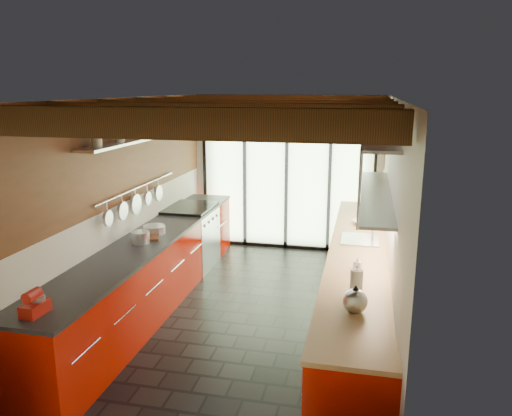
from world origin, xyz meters
name	(u,v)px	position (x,y,z in m)	size (l,w,h in m)	color
ground	(250,314)	(0.00, 0.00, 0.00)	(5.50, 5.50, 0.00)	black
room_shell	(250,182)	(0.00, 0.00, 1.65)	(5.50, 5.50, 5.50)	silver
ceiling_beams	(257,110)	(0.00, 0.38, 2.46)	(3.14, 5.06, 4.90)	#593316
glass_door	(287,153)	(0.00, 2.69, 1.66)	(2.95, 0.10, 2.90)	#C6EAAD
left_counter	(152,271)	(-1.28, 0.00, 0.46)	(0.68, 5.00, 0.92)	#B51000
range_stove	(191,237)	(-1.28, 1.45, 0.47)	(0.66, 0.90, 0.97)	silver
right_counter	(357,288)	(1.27, 0.00, 0.46)	(0.68, 5.00, 0.92)	#B51000
sink_assembly	(361,237)	(1.29, 0.40, 0.96)	(0.45, 0.52, 0.43)	silver
upper_cabinets_right	(378,166)	(1.43, 0.30, 1.85)	(0.34, 3.00, 3.00)	silver
left_wall_fixtures	(138,160)	(-1.47, 0.18, 1.85)	(0.28, 2.60, 0.96)	silver
stand_mixer	(35,304)	(-1.27, -2.24, 1.01)	(0.15, 0.25, 0.22)	#AC170D
pot_large	(140,237)	(-1.27, -0.29, 0.99)	(0.22, 0.22, 0.14)	silver
pot_small	(154,230)	(-1.27, 0.11, 0.97)	(0.27, 0.27, 0.11)	silver
cutting_board	(148,236)	(-1.27, -0.07, 0.94)	(0.25, 0.35, 0.03)	brown
kettle	(355,300)	(1.27, -1.63, 1.03)	(0.23, 0.27, 0.24)	silver
paper_towel	(356,284)	(1.27, -1.34, 1.05)	(0.12, 0.12, 0.30)	white
soap_bottle	(358,264)	(1.27, -0.70, 1.00)	(0.07, 0.08, 0.16)	silver
bowl	(361,222)	(1.27, 1.13, 0.95)	(0.22, 0.22, 0.05)	silver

